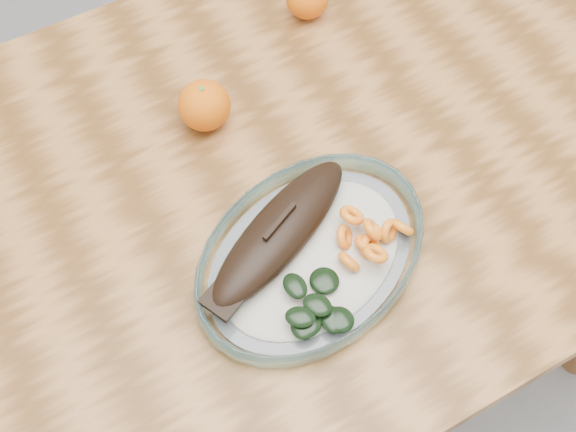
{
  "coord_description": "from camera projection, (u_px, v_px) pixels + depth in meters",
  "views": [
    {
      "loc": [
        -0.27,
        -0.48,
        1.57
      ],
      "look_at": [
        -0.05,
        -0.08,
        0.77
      ],
      "focal_mm": 45.0,
      "sensor_mm": 36.0,
      "label": 1
    }
  ],
  "objects": [
    {
      "name": "plated_meal",
      "position": [
        310.0,
        253.0,
        0.89
      ],
      "size": [
        0.72,
        0.72,
        0.08
      ],
      "rotation": [
        0.0,
        0.0,
        0.29
      ],
      "color": "white",
      "rests_on": "dining_table"
    },
    {
      "name": "dining_table",
      "position": [
        291.0,
        198.0,
        1.07
      ],
      "size": [
        1.2,
        0.8,
        0.75
      ],
      "color": "#5B3615",
      "rests_on": "ground"
    },
    {
      "name": "ground",
      "position": [
        290.0,
        346.0,
        1.64
      ],
      "size": [
        3.0,
        3.0,
        0.0
      ],
      "primitive_type": "plane",
      "color": "slate",
      "rests_on": "ground"
    },
    {
      "name": "orange_left",
      "position": [
        204.0,
        105.0,
        0.99
      ],
      "size": [
        0.07,
        0.07,
        0.07
      ],
      "primitive_type": "sphere",
      "color": "#E15A04",
      "rests_on": "dining_table"
    }
  ]
}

